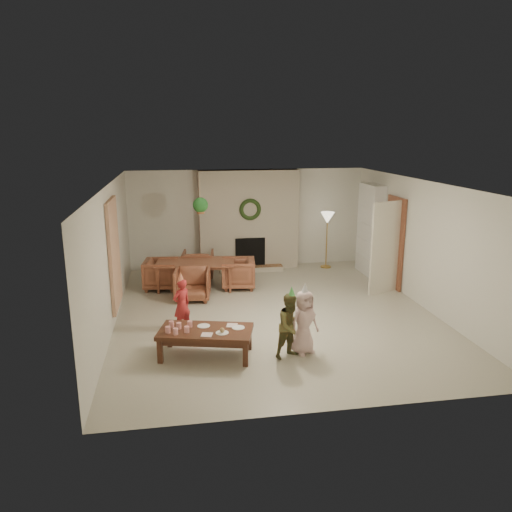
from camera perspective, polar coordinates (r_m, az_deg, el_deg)
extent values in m
plane|color=#B7B29E|center=(9.58, 2.18, -6.61)|extent=(7.00, 7.00, 0.00)
plane|color=white|center=(8.99, 2.33, 8.44)|extent=(7.00, 7.00, 0.00)
plane|color=silver|center=(12.58, -0.98, 4.39)|extent=(7.00, 0.00, 7.00)
plane|color=silver|center=(5.97, 9.10, -7.18)|extent=(7.00, 0.00, 7.00)
plane|color=silver|center=(9.10, -16.59, -0.09)|extent=(0.00, 7.00, 7.00)
plane|color=silver|center=(10.23, 18.94, 1.29)|extent=(0.00, 7.00, 7.00)
cube|color=#4F1915|center=(12.39, -0.84, 4.23)|extent=(2.50, 0.40, 2.50)
cube|color=brown|center=(12.32, -0.57, -1.51)|extent=(1.60, 0.30, 0.12)
cube|color=black|center=(12.38, -0.70, 0.44)|extent=(0.75, 0.12, 0.75)
torus|color=#1D3614|center=(12.11, -0.68, 5.44)|extent=(0.54, 0.10, 0.54)
cylinder|color=gold|center=(12.82, 8.13, -1.23)|extent=(0.27, 0.27, 0.03)
cylinder|color=gold|center=(12.66, 8.23, 1.64)|extent=(0.03, 0.03, 1.30)
cone|color=beige|center=(12.54, 8.33, 4.43)|extent=(0.35, 0.35, 0.29)
cube|color=white|center=(12.22, 13.19, 3.00)|extent=(0.30, 1.00, 2.20)
cube|color=white|center=(12.36, 12.93, 0.05)|extent=(0.30, 0.92, 0.03)
cube|color=white|center=(12.27, 13.04, 1.86)|extent=(0.30, 0.92, 0.03)
cube|color=white|center=(12.19, 13.14, 3.69)|extent=(0.30, 0.92, 0.03)
cube|color=white|center=(12.12, 13.25, 5.55)|extent=(0.30, 0.92, 0.03)
cube|color=maroon|center=(12.18, 13.15, 0.51)|extent=(0.20, 0.40, 0.24)
cube|color=#286593|center=(12.28, 12.90, 2.54)|extent=(0.20, 0.44, 0.24)
cube|color=#A78C23|center=(12.07, 13.27, 4.21)|extent=(0.20, 0.36, 0.22)
cube|color=brown|center=(11.31, 15.84, 1.52)|extent=(0.05, 0.86, 2.04)
cube|color=beige|center=(10.82, 14.85, 0.91)|extent=(0.77, 0.32, 2.00)
cube|color=beige|center=(9.29, -16.20, 0.23)|extent=(0.06, 1.20, 2.00)
imported|color=brown|center=(11.01, -7.06, -2.23)|extent=(1.84, 1.18, 0.61)
imported|color=brown|center=(10.28, -7.41, -3.26)|extent=(0.81, 0.82, 0.67)
imported|color=brown|center=(11.73, -6.76, -1.02)|extent=(0.81, 0.82, 0.67)
imported|color=brown|center=(11.09, -10.98, -2.09)|extent=(0.82, 0.81, 0.67)
imported|color=brown|center=(10.96, -2.11, -2.03)|extent=(0.82, 0.81, 0.67)
cylinder|color=tan|center=(10.35, -6.53, 7.18)|extent=(0.01, 0.01, 0.70)
cylinder|color=brown|center=(10.40, -6.47, 5.27)|extent=(0.16, 0.16, 0.12)
sphere|color=#194B1D|center=(10.38, -6.49, 5.92)|extent=(0.32, 0.32, 0.32)
cube|color=#4F2A1A|center=(7.71, -5.89, -8.75)|extent=(1.57, 1.05, 0.07)
cube|color=#4F2A1A|center=(7.74, -5.88, -9.28)|extent=(1.43, 0.91, 0.09)
cube|color=#4F2A1A|center=(7.68, -11.12, -10.85)|extent=(0.09, 0.09, 0.38)
cube|color=#4F2A1A|center=(7.45, -1.23, -11.40)|extent=(0.09, 0.09, 0.38)
cube|color=#4F2A1A|center=(8.20, -10.02, -9.14)|extent=(0.09, 0.09, 0.38)
cube|color=#4F2A1A|center=(7.98, -0.80, -9.58)|extent=(0.09, 0.09, 0.38)
cylinder|color=white|center=(7.65, -10.25, -8.45)|extent=(0.09, 0.09, 0.10)
cylinder|color=white|center=(7.84, -9.84, -7.83)|extent=(0.09, 0.09, 0.10)
cylinder|color=white|center=(7.57, -9.37, -8.66)|extent=(0.09, 0.09, 0.10)
cylinder|color=white|center=(7.76, -8.98, -8.03)|extent=(0.09, 0.09, 0.10)
cylinder|color=white|center=(7.61, -8.07, -8.47)|extent=(0.09, 0.09, 0.10)
cylinder|color=white|center=(7.81, -7.72, -7.85)|extent=(0.09, 0.09, 0.10)
cylinder|color=white|center=(7.83, -6.12, -8.10)|extent=(0.24, 0.24, 0.01)
cylinder|color=white|center=(7.55, -3.97, -8.91)|extent=(0.24, 0.24, 0.01)
cylinder|color=white|center=(7.73, -2.08, -8.33)|extent=(0.24, 0.24, 0.01)
sphere|color=tan|center=(7.54, -3.97, -8.61)|extent=(0.09, 0.09, 0.08)
cube|color=beige|center=(7.51, -5.75, -9.11)|extent=(0.20, 0.20, 0.01)
cube|color=beige|center=(7.82, -2.82, -8.06)|extent=(0.20, 0.20, 0.01)
imported|color=#A82426|center=(8.68, -8.65, -5.68)|extent=(0.41, 0.38, 0.95)
cone|color=gold|center=(8.52, -8.78, -2.42)|extent=(0.16, 0.16, 0.18)
imported|color=brown|center=(7.62, 4.10, -8.11)|extent=(0.62, 0.56, 1.03)
cone|color=#4EB752|center=(7.43, 4.18, -4.16)|extent=(0.13, 0.13, 0.17)
imported|color=beige|center=(7.78, 5.63, -7.68)|extent=(0.60, 0.51, 1.03)
cone|color=silver|center=(7.59, 5.73, -3.78)|extent=(0.17, 0.17, 0.19)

